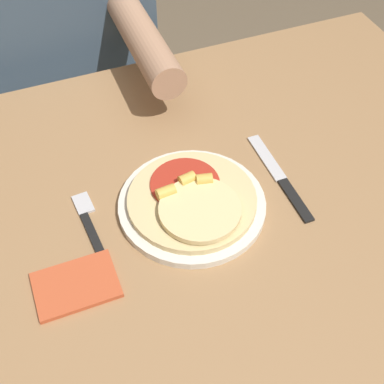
% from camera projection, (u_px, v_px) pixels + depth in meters
% --- Properties ---
extents(dining_table, '(1.22, 0.96, 0.77)m').
position_uv_depth(dining_table, '(209.00, 264.00, 0.96)').
color(dining_table, '#9E754C').
rests_on(dining_table, ground_plane).
extents(plate, '(0.25, 0.25, 0.01)m').
position_uv_depth(plate, '(192.00, 205.00, 0.90)').
color(plate, silver).
rests_on(plate, dining_table).
extents(pizza, '(0.22, 0.22, 0.04)m').
position_uv_depth(pizza, '(193.00, 200.00, 0.89)').
color(pizza, '#E0C689').
rests_on(pizza, plate).
extents(fork, '(0.03, 0.18, 0.00)m').
position_uv_depth(fork, '(91.00, 226.00, 0.88)').
color(fork, black).
rests_on(fork, dining_table).
extents(knife, '(0.02, 0.22, 0.00)m').
position_uv_depth(knife, '(280.00, 178.00, 0.95)').
color(knife, black).
rests_on(knife, dining_table).
extents(napkin, '(0.12, 0.09, 0.01)m').
position_uv_depth(napkin, '(76.00, 285.00, 0.80)').
color(napkin, '#C6512D').
rests_on(napkin, dining_table).
extents(person_diner, '(0.38, 0.52, 1.19)m').
position_uv_depth(person_diner, '(74.00, 58.00, 1.33)').
color(person_diner, '#2D2D38').
rests_on(person_diner, ground_plane).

